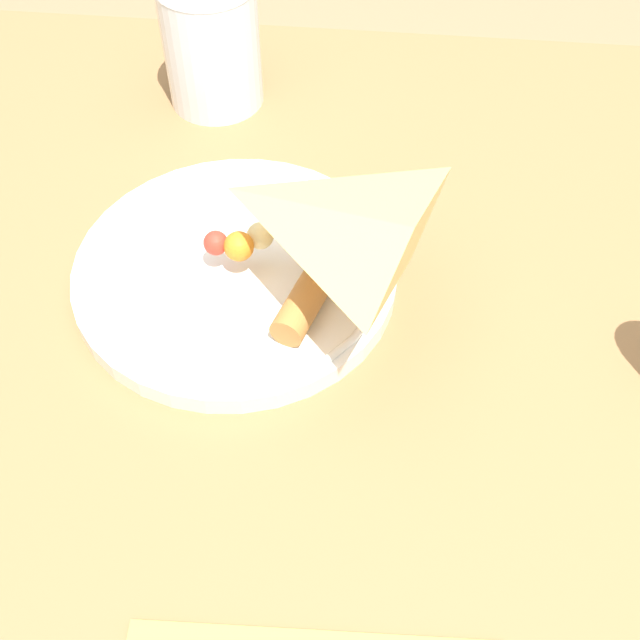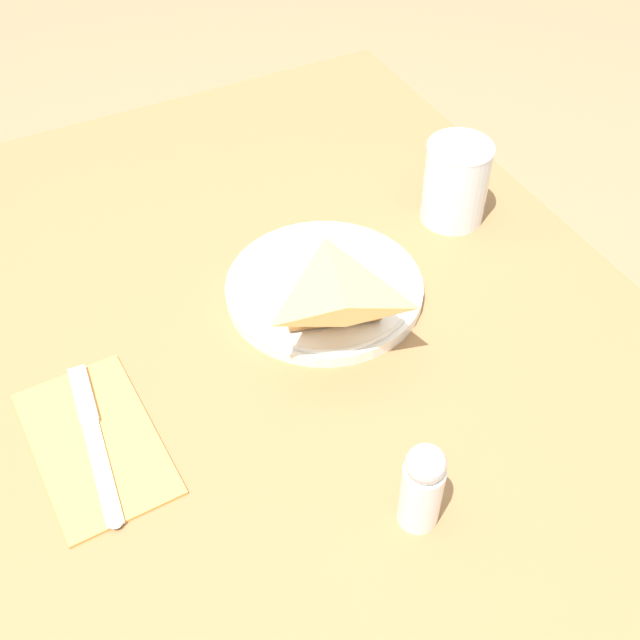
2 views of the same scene
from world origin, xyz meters
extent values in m
plane|color=#997A56|center=(0.00, 0.00, 0.00)|extent=(6.00, 6.00, 0.00)
cube|color=olive|center=(0.00, 0.00, 0.73)|extent=(1.09, 0.89, 0.03)
cube|color=brown|center=(-0.50, 0.40, 0.36)|extent=(0.06, 0.06, 0.71)
cylinder|color=white|center=(-0.03, 0.09, 0.75)|extent=(0.24, 0.24, 0.02)
torus|color=white|center=(-0.03, 0.09, 0.76)|extent=(0.23, 0.23, 0.01)
pyramid|color=#E0B266|center=(-0.03, 0.09, 0.77)|extent=(0.16, 0.15, 0.02)
cylinder|color=#B77A3D|center=(0.04, 0.07, 0.77)|extent=(0.06, 0.11, 0.02)
sphere|color=red|center=(-0.04, 0.09, 0.78)|extent=(0.02, 0.02, 0.02)
sphere|color=orange|center=(-0.02, 0.08, 0.79)|extent=(0.02, 0.02, 0.02)
sphere|color=orange|center=(0.02, 0.10, 0.78)|extent=(0.01, 0.01, 0.01)
sphere|color=#EFDB93|center=(-0.01, 0.10, 0.79)|extent=(0.02, 0.02, 0.02)
cylinder|color=white|center=(-0.08, 0.31, 0.80)|extent=(0.09, 0.09, 0.11)
cylinder|color=#B27F42|center=(-0.08, 0.31, 0.78)|extent=(0.08, 0.08, 0.07)
torus|color=white|center=(-0.08, 0.31, 0.85)|extent=(0.09, 0.09, 0.00)
cube|color=#E59E4C|center=(0.06, -0.22, 0.75)|extent=(0.21, 0.13, 0.00)
cube|color=#B2B2B7|center=(0.00, -0.22, 0.75)|extent=(0.08, 0.03, 0.01)
cube|color=silver|center=(0.10, -0.23, 0.75)|extent=(0.13, 0.03, 0.00)
ellipsoid|color=silver|center=(0.16, -0.23, 0.75)|extent=(0.02, 0.02, 0.00)
cylinder|color=white|center=(0.29, 0.03, 0.78)|extent=(0.04, 0.04, 0.08)
sphere|color=silver|center=(0.29, 0.03, 0.83)|extent=(0.04, 0.04, 0.04)
camera|label=1|loc=(0.08, -0.31, 1.20)|focal=45.00mm
camera|label=2|loc=(0.60, -0.24, 1.43)|focal=45.00mm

